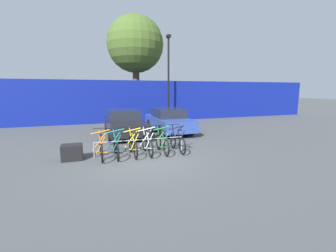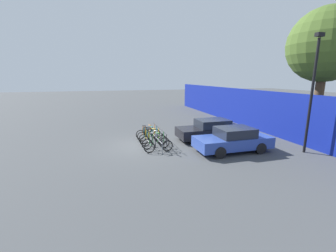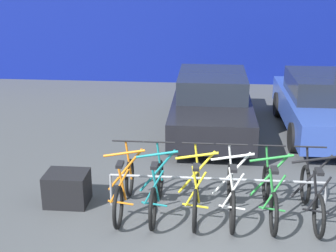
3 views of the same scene
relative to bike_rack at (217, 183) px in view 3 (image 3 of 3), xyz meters
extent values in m
plane|color=#424447|center=(0.00, -0.68, -0.48)|extent=(120.00, 120.00, 0.00)
cube|color=navy|center=(0.00, 8.82, 1.11)|extent=(36.00, 0.16, 3.18)
cylinder|color=gray|center=(0.00, 0.00, 0.07)|extent=(3.47, 0.04, 0.04)
cylinder|color=gray|center=(-1.74, 0.00, -0.21)|extent=(0.04, 0.04, 0.55)
cylinder|color=gray|center=(1.74, 0.00, -0.21)|extent=(0.04, 0.04, 0.55)
torus|color=black|center=(-1.49, -0.68, -0.15)|extent=(0.06, 0.66, 0.66)
torus|color=black|center=(-1.49, 0.38, -0.15)|extent=(0.06, 0.66, 0.66)
cylinder|color=orange|center=(-1.49, 0.01, 0.17)|extent=(0.60, 0.04, 0.76)
cylinder|color=orange|center=(-1.49, -0.04, 0.48)|extent=(0.68, 0.04, 0.16)
cylinder|color=orange|center=(-1.49, -0.33, 0.11)|extent=(0.14, 0.04, 0.63)
cylinder|color=orange|center=(-1.49, -0.53, 0.13)|extent=(0.32, 0.03, 0.58)
cylinder|color=orange|center=(-1.49, -0.48, -0.18)|extent=(0.40, 0.03, 0.08)
cylinder|color=orange|center=(-1.49, 0.33, 0.19)|extent=(0.12, 0.04, 0.69)
cylinder|color=black|center=(-1.49, 0.29, 0.56)|extent=(0.52, 0.03, 0.03)
cube|color=black|center=(-1.49, -0.42, 0.45)|extent=(0.10, 0.22, 0.05)
torus|color=black|center=(-0.96, -0.68, -0.15)|extent=(0.06, 0.66, 0.66)
torus|color=black|center=(-0.96, 0.38, -0.15)|extent=(0.06, 0.66, 0.66)
cylinder|color=#197A7F|center=(-0.96, 0.01, 0.17)|extent=(0.60, 0.04, 0.76)
cylinder|color=#197A7F|center=(-0.96, -0.04, 0.48)|extent=(0.68, 0.04, 0.16)
cylinder|color=#197A7F|center=(-0.96, -0.33, 0.11)|extent=(0.14, 0.04, 0.63)
cylinder|color=#197A7F|center=(-0.96, -0.53, 0.13)|extent=(0.32, 0.03, 0.58)
cylinder|color=#197A7F|center=(-0.96, -0.48, -0.18)|extent=(0.40, 0.03, 0.08)
cylinder|color=#197A7F|center=(-0.96, 0.33, 0.19)|extent=(0.12, 0.04, 0.69)
cylinder|color=black|center=(-0.96, 0.29, 0.56)|extent=(0.52, 0.03, 0.03)
cube|color=black|center=(-0.96, -0.42, 0.45)|extent=(0.10, 0.22, 0.05)
torus|color=black|center=(-0.32, -0.68, -0.15)|extent=(0.06, 0.66, 0.66)
torus|color=black|center=(-0.32, 0.38, -0.15)|extent=(0.06, 0.66, 0.66)
cylinder|color=yellow|center=(-0.32, 0.01, 0.17)|extent=(0.60, 0.04, 0.76)
cylinder|color=yellow|center=(-0.32, -0.04, 0.48)|extent=(0.68, 0.04, 0.16)
cylinder|color=yellow|center=(-0.32, -0.33, 0.11)|extent=(0.14, 0.04, 0.63)
cylinder|color=yellow|center=(-0.32, -0.53, 0.13)|extent=(0.32, 0.03, 0.58)
cylinder|color=yellow|center=(-0.32, -0.48, -0.18)|extent=(0.40, 0.03, 0.08)
cylinder|color=yellow|center=(-0.32, 0.33, 0.19)|extent=(0.12, 0.04, 0.69)
cylinder|color=black|center=(-0.32, 0.29, 0.56)|extent=(0.52, 0.03, 0.03)
cube|color=black|center=(-0.32, -0.42, 0.45)|extent=(0.10, 0.22, 0.05)
torus|color=black|center=(0.23, -0.68, -0.15)|extent=(0.06, 0.66, 0.66)
torus|color=black|center=(0.23, 0.38, -0.15)|extent=(0.06, 0.66, 0.66)
cylinder|color=silver|center=(0.23, 0.01, 0.17)|extent=(0.60, 0.04, 0.76)
cylinder|color=silver|center=(0.23, -0.04, 0.48)|extent=(0.68, 0.04, 0.16)
cylinder|color=silver|center=(0.23, -0.33, 0.11)|extent=(0.14, 0.04, 0.63)
cylinder|color=silver|center=(0.23, -0.53, 0.13)|extent=(0.32, 0.03, 0.58)
cylinder|color=silver|center=(0.23, -0.48, -0.18)|extent=(0.40, 0.03, 0.08)
cylinder|color=silver|center=(0.23, 0.33, 0.19)|extent=(0.12, 0.04, 0.69)
cylinder|color=black|center=(0.23, 0.29, 0.56)|extent=(0.52, 0.03, 0.03)
cube|color=black|center=(0.23, -0.42, 0.45)|extent=(0.10, 0.22, 0.05)
torus|color=black|center=(0.84, -0.68, -0.15)|extent=(0.06, 0.66, 0.66)
torus|color=black|center=(0.84, 0.38, -0.15)|extent=(0.06, 0.66, 0.66)
cylinder|color=#288438|center=(0.84, 0.01, 0.17)|extent=(0.60, 0.04, 0.76)
cylinder|color=#288438|center=(0.84, -0.04, 0.48)|extent=(0.68, 0.04, 0.16)
cylinder|color=#288438|center=(0.84, -0.33, 0.11)|extent=(0.14, 0.04, 0.63)
cylinder|color=#288438|center=(0.84, -0.53, 0.13)|extent=(0.32, 0.03, 0.58)
cylinder|color=#288438|center=(0.84, -0.48, -0.18)|extent=(0.40, 0.03, 0.08)
cylinder|color=#288438|center=(0.84, 0.33, 0.19)|extent=(0.12, 0.04, 0.69)
cylinder|color=black|center=(0.84, 0.29, 0.56)|extent=(0.52, 0.03, 0.03)
cube|color=black|center=(0.84, -0.42, 0.45)|extent=(0.10, 0.22, 0.05)
torus|color=black|center=(1.49, -0.68, -0.15)|extent=(0.06, 0.66, 0.66)
torus|color=black|center=(1.49, 0.38, -0.15)|extent=(0.06, 0.66, 0.66)
cylinder|color=black|center=(1.49, 0.01, 0.17)|extent=(0.60, 0.04, 0.76)
cylinder|color=black|center=(1.49, -0.04, 0.48)|extent=(0.68, 0.04, 0.16)
cylinder|color=black|center=(1.49, -0.33, 0.11)|extent=(0.14, 0.04, 0.63)
cylinder|color=black|center=(1.49, -0.53, 0.13)|extent=(0.32, 0.03, 0.58)
cylinder|color=black|center=(1.49, -0.48, -0.18)|extent=(0.40, 0.03, 0.08)
cylinder|color=black|center=(1.49, 0.33, 0.19)|extent=(0.12, 0.04, 0.69)
cylinder|color=black|center=(1.49, 0.29, 0.56)|extent=(0.52, 0.03, 0.03)
cube|color=black|center=(1.49, -0.42, 0.45)|extent=(0.10, 0.22, 0.05)
cube|color=black|center=(-0.09, 3.91, 0.08)|extent=(1.80, 4.57, 0.62)
cube|color=#1E232D|center=(-0.09, 4.02, 0.65)|extent=(1.58, 2.10, 0.52)
cylinder|color=black|center=(-0.94, 5.23, -0.16)|extent=(0.20, 0.64, 0.64)
cylinder|color=black|center=(0.77, 5.23, -0.16)|extent=(0.20, 0.64, 0.64)
cylinder|color=black|center=(-0.94, 2.58, -0.16)|extent=(0.20, 0.64, 0.64)
cylinder|color=black|center=(0.77, 2.58, -0.16)|extent=(0.20, 0.64, 0.64)
cube|color=#2D479E|center=(2.54, 3.97, 0.08)|extent=(1.80, 4.35, 0.62)
cube|color=#1E232D|center=(2.54, 4.07, 0.65)|extent=(1.58, 2.00, 0.52)
cylinder|color=black|center=(1.69, 5.23, -0.16)|extent=(0.20, 0.64, 0.64)
cylinder|color=black|center=(1.69, 2.70, -0.16)|extent=(0.20, 0.64, 0.64)
cube|color=black|center=(-2.48, 0.00, -0.21)|extent=(0.70, 0.56, 0.55)
cylinder|color=brown|center=(1.94, 10.62, 1.74)|extent=(0.55, 0.55, 4.45)
camera|label=1|loc=(-1.75, -8.43, 1.99)|focal=24.00mm
camera|label=2|loc=(13.37, -3.08, 3.72)|focal=24.00mm
camera|label=3|loc=(-0.18, -6.87, 3.31)|focal=50.00mm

